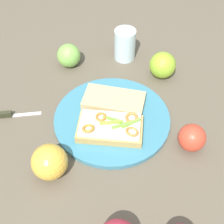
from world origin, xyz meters
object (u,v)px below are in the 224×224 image
at_px(sandwich, 110,127).
at_px(knife, 8,115).
at_px(drinking_glass, 125,45).
at_px(bread_slice_side, 114,101).
at_px(apple_3, 192,138).
at_px(apple_5, 50,162).
at_px(apple_1, 69,56).
at_px(plate, 112,119).
at_px(apple_2, 163,65).

relative_size(sandwich, knife, 1.46).
bearing_deg(drinking_glass, bread_slice_side, 61.70).
distance_m(apple_3, drinking_glass, 0.39).
bearing_deg(apple_5, apple_1, -110.31).
xyz_separation_m(plate, apple_2, (-0.20, -0.12, 0.03)).
bearing_deg(bread_slice_side, drinking_glass, -86.66).
xyz_separation_m(sandwich, apple_2, (-0.22, -0.17, 0.01)).
xyz_separation_m(bread_slice_side, apple_5, (0.21, 0.15, 0.02)).
bearing_deg(apple_1, drinking_glass, 173.22).
bearing_deg(apple_1, bread_slice_side, 107.90).
distance_m(sandwich, apple_1, 0.31).
xyz_separation_m(apple_2, apple_5, (0.39, 0.23, 0.00)).
bearing_deg(sandwich, plate, -88.71).
relative_size(bread_slice_side, apple_2, 2.07).
xyz_separation_m(apple_3, drinking_glass, (0.03, -0.39, 0.02)).
distance_m(apple_1, drinking_glass, 0.18).
relative_size(apple_1, apple_5, 0.87).
distance_m(apple_5, knife, 0.23).
height_order(sandwich, drinking_glass, drinking_glass).
height_order(apple_5, knife, apple_5).
distance_m(sandwich, apple_2, 0.28).
bearing_deg(plate, apple_3, 137.19).
relative_size(sandwich, bread_slice_side, 1.14).
distance_m(plate, drinking_glass, 0.28).
distance_m(apple_2, apple_5, 0.45).
relative_size(plate, bread_slice_side, 1.88).
bearing_deg(apple_1, knife, 36.81).
xyz_separation_m(bread_slice_side, drinking_glass, (-0.11, -0.20, 0.03)).
xyz_separation_m(bread_slice_side, apple_3, (-0.13, 0.19, 0.01)).
distance_m(apple_5, drinking_glass, 0.47).
distance_m(bread_slice_side, drinking_glass, 0.23).
distance_m(apple_3, apple_5, 0.34).
bearing_deg(sandwich, knife, -7.12).
height_order(plate, sandwich, sandwich).
bearing_deg(bread_slice_side, apple_5, 67.39).
bearing_deg(apple_2, bread_slice_side, 23.27).
relative_size(sandwich, apple_5, 2.23).
bearing_deg(sandwich, apple_1, -59.35).
relative_size(sandwich, drinking_glass, 1.87).
bearing_deg(plate, apple_1, -79.34).
bearing_deg(apple_5, apple_3, 173.32).
relative_size(apple_1, apple_2, 0.92).
xyz_separation_m(apple_3, knife, (0.42, -0.25, -0.03)).
xyz_separation_m(plate, apple_3, (-0.16, 0.14, 0.03)).
height_order(plate, apple_2, apple_2).
bearing_deg(plate, apple_2, -148.76).
bearing_deg(apple_2, sandwich, 37.07).
distance_m(plate, sandwich, 0.05).
bearing_deg(apple_5, knife, -70.60).
relative_size(apple_1, drinking_glass, 0.73).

